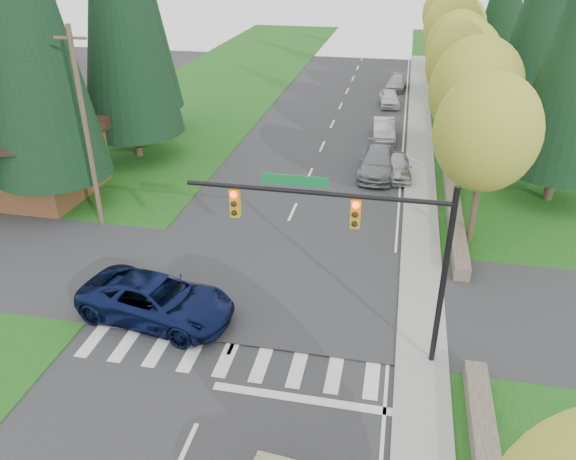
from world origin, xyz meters
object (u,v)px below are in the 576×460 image
(suv_navy, at_px, (157,300))
(parked_car_e, at_px, (397,83))
(parked_car_b, at_px, (378,162))
(parked_car_c, at_px, (384,130))
(parked_car_a, at_px, (398,167))
(parked_car_d, at_px, (389,98))

(suv_navy, bearing_deg, parked_car_e, -2.21)
(parked_car_b, xyz_separation_m, parked_car_c, (0.00, 7.00, -0.06))
(parked_car_a, bearing_deg, parked_car_c, 95.44)
(parked_car_a, height_order, parked_car_b, parked_car_b)
(parked_car_b, bearing_deg, suv_navy, -113.03)
(suv_navy, relative_size, parked_car_e, 1.44)
(parked_car_b, height_order, parked_car_e, parked_car_b)
(parked_car_c, relative_size, parked_car_e, 1.03)
(parked_car_a, relative_size, parked_car_b, 0.74)
(parked_car_b, height_order, parked_car_c, parked_car_b)
(parked_car_e, bearing_deg, suv_navy, -95.99)
(parked_car_a, relative_size, parked_car_e, 0.93)
(parked_car_a, xyz_separation_m, parked_car_c, (-1.25, 7.26, 0.05))
(parked_car_b, bearing_deg, parked_car_c, 90.90)
(suv_navy, xyz_separation_m, parked_car_d, (7.54, 33.41, -0.17))
(suv_navy, height_order, parked_car_d, suv_navy)
(parked_car_d, height_order, parked_car_e, parked_car_d)
(parked_car_c, bearing_deg, parked_car_a, -84.98)
(parked_car_b, relative_size, parked_car_e, 1.27)
(suv_navy, bearing_deg, parked_car_d, -3.55)
(suv_navy, xyz_separation_m, parked_car_b, (7.54, 17.00, -0.07))
(parked_car_a, distance_m, parked_car_e, 22.94)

